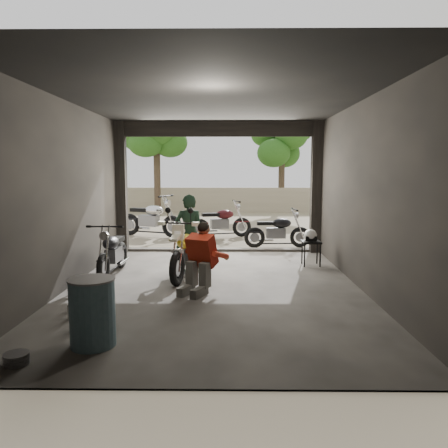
{
  "coord_description": "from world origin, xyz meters",
  "views": [
    {
      "loc": [
        0.26,
        -7.3,
        2.02
      ],
      "look_at": [
        0.17,
        0.6,
        1.05
      ],
      "focal_mm": 35.0,
      "sensor_mm": 36.0,
      "label": 1
    }
  ],
  "objects_px": {
    "left_bike": "(113,249)",
    "mechanic": "(198,260)",
    "oil_drum": "(92,314)",
    "main_bike": "(187,248)",
    "rider": "(189,234)",
    "outside_bike_c": "(278,228)",
    "sign_post": "(345,186)",
    "helmet": "(310,235)",
    "stool": "(311,245)",
    "outside_bike_b": "(221,219)",
    "outside_bike_a": "(150,216)"
  },
  "relations": [
    {
      "from": "left_bike",
      "to": "mechanic",
      "type": "xyz_separation_m",
      "value": [
        1.76,
        -1.31,
        0.06
      ]
    },
    {
      "from": "mechanic",
      "to": "left_bike",
      "type": "bearing_deg",
      "value": 169.36
    },
    {
      "from": "oil_drum",
      "to": "main_bike",
      "type": "bearing_deg",
      "value": 76.97
    },
    {
      "from": "main_bike",
      "to": "rider",
      "type": "bearing_deg",
      "value": 98.97
    },
    {
      "from": "main_bike",
      "to": "mechanic",
      "type": "distance_m",
      "value": 1.15
    },
    {
      "from": "outside_bike_c",
      "to": "sign_post",
      "type": "distance_m",
      "value": 2.08
    },
    {
      "from": "main_bike",
      "to": "helmet",
      "type": "distance_m",
      "value": 2.71
    },
    {
      "from": "oil_drum",
      "to": "sign_post",
      "type": "distance_m",
      "value": 7.23
    },
    {
      "from": "outside_bike_c",
      "to": "stool",
      "type": "height_order",
      "value": "outside_bike_c"
    },
    {
      "from": "outside_bike_c",
      "to": "sign_post",
      "type": "bearing_deg",
      "value": -126.01
    },
    {
      "from": "stool",
      "to": "oil_drum",
      "type": "relative_size",
      "value": 0.68
    },
    {
      "from": "main_bike",
      "to": "left_bike",
      "type": "relative_size",
      "value": 1.12
    },
    {
      "from": "outside_bike_c",
      "to": "rider",
      "type": "xyz_separation_m",
      "value": [
        -2.06,
        -2.88,
        0.27
      ]
    },
    {
      "from": "main_bike",
      "to": "stool",
      "type": "bearing_deg",
      "value": 32.48
    },
    {
      "from": "main_bike",
      "to": "left_bike",
      "type": "bearing_deg",
      "value": -177.07
    },
    {
      "from": "helmet",
      "to": "sign_post",
      "type": "bearing_deg",
      "value": 31.69
    },
    {
      "from": "stool",
      "to": "oil_drum",
      "type": "bearing_deg",
      "value": -127.32
    },
    {
      "from": "main_bike",
      "to": "stool",
      "type": "xyz_separation_m",
      "value": [
        2.53,
        1.02,
        -0.1
      ]
    },
    {
      "from": "main_bike",
      "to": "outside_bike_c",
      "type": "relative_size",
      "value": 1.12
    },
    {
      "from": "outside_bike_b",
      "to": "outside_bike_c",
      "type": "bearing_deg",
      "value": -154.79
    },
    {
      "from": "left_bike",
      "to": "rider",
      "type": "bearing_deg",
      "value": 8.82
    },
    {
      "from": "mechanic",
      "to": "sign_post",
      "type": "relative_size",
      "value": 0.46
    },
    {
      "from": "outside_bike_b",
      "to": "main_bike",
      "type": "bearing_deg",
      "value": 157.57
    },
    {
      "from": "mechanic",
      "to": "stool",
      "type": "bearing_deg",
      "value": 69.5
    },
    {
      "from": "main_bike",
      "to": "mechanic",
      "type": "height_order",
      "value": "same"
    },
    {
      "from": "outside_bike_b",
      "to": "helmet",
      "type": "bearing_deg",
      "value": -169.88
    },
    {
      "from": "outside_bike_a",
      "to": "rider",
      "type": "height_order",
      "value": "rider"
    },
    {
      "from": "rider",
      "to": "oil_drum",
      "type": "bearing_deg",
      "value": 83.91
    },
    {
      "from": "mechanic",
      "to": "stool",
      "type": "height_order",
      "value": "mechanic"
    },
    {
      "from": "outside_bike_b",
      "to": "stool",
      "type": "bearing_deg",
      "value": -169.56
    },
    {
      "from": "left_bike",
      "to": "oil_drum",
      "type": "distance_m",
      "value": 3.58
    },
    {
      "from": "outside_bike_c",
      "to": "main_bike",
      "type": "bearing_deg",
      "value": 143.1
    },
    {
      "from": "main_bike",
      "to": "outside_bike_b",
      "type": "bearing_deg",
      "value": 94.28
    },
    {
      "from": "outside_bike_b",
      "to": "left_bike",
      "type": "bearing_deg",
      "value": 141.04
    },
    {
      "from": "main_bike",
      "to": "helmet",
      "type": "xyz_separation_m",
      "value": [
        2.51,
        1.01,
        0.1
      ]
    },
    {
      "from": "rider",
      "to": "stool",
      "type": "relative_size",
      "value": 2.89
    },
    {
      "from": "rider",
      "to": "outside_bike_b",
      "type": "bearing_deg",
      "value": -90.9
    },
    {
      "from": "left_bike",
      "to": "mechanic",
      "type": "distance_m",
      "value": 2.19
    },
    {
      "from": "outside_bike_b",
      "to": "rider",
      "type": "bearing_deg",
      "value": 157.18
    },
    {
      "from": "outside_bike_b",
      "to": "outside_bike_c",
      "type": "height_order",
      "value": "outside_bike_b"
    },
    {
      "from": "left_bike",
      "to": "outside_bike_c",
      "type": "distance_m",
      "value": 4.68
    },
    {
      "from": "outside_bike_a",
      "to": "stool",
      "type": "height_order",
      "value": "outside_bike_a"
    },
    {
      "from": "left_bike",
      "to": "sign_post",
      "type": "relative_size",
      "value": 0.62
    },
    {
      "from": "helmet",
      "to": "sign_post",
      "type": "relative_size",
      "value": 0.12
    },
    {
      "from": "outside_bike_b",
      "to": "rider",
      "type": "xyz_separation_m",
      "value": [
        -0.54,
        -4.61,
        0.22
      ]
    },
    {
      "from": "oil_drum",
      "to": "sign_post",
      "type": "bearing_deg",
      "value": 52.66
    },
    {
      "from": "outside_bike_a",
      "to": "helmet",
      "type": "xyz_separation_m",
      "value": [
        4.14,
        -4.18,
        0.03
      ]
    },
    {
      "from": "left_bike",
      "to": "outside_bike_c",
      "type": "height_order",
      "value": "outside_bike_c"
    },
    {
      "from": "left_bike",
      "to": "oil_drum",
      "type": "relative_size",
      "value": 1.91
    },
    {
      "from": "mechanic",
      "to": "outside_bike_c",
      "type": "bearing_deg",
      "value": 93.88
    }
  ]
}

